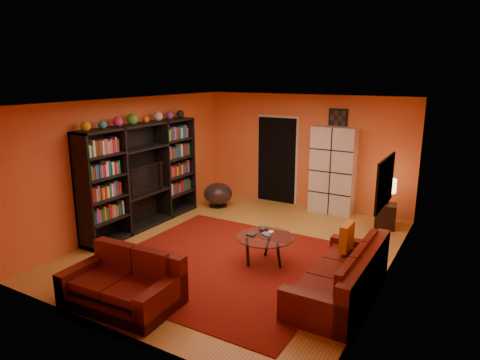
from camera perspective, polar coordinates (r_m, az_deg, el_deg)
The scene contains 20 objects.
floor at distance 7.82m, azimuth 0.04°, elevation -8.96°, with size 6.00×6.00×0.00m, color olive.
ceiling at distance 7.21m, azimuth 0.04°, elevation 10.41°, with size 6.00×6.00×0.00m, color white.
wall_back at distance 10.06m, azimuth 8.66°, elevation 3.83°, with size 6.00×6.00×0.00m, color orange.
wall_front at distance 5.15m, azimuth -17.06°, elevation -6.54°, with size 6.00×6.00×0.00m, color orange.
wall_left at distance 8.90m, azimuth -14.03°, elevation 2.24°, with size 6.00×6.00×0.00m, color orange.
wall_right at distance 6.56m, azimuth 19.29°, elevation -2.29°, with size 6.00×6.00×0.00m, color orange.
rug at distance 7.22m, azimuth -2.10°, elevation -10.95°, with size 3.60×3.60×0.01m, color #570E0A.
doorway at distance 10.35m, azimuth 4.92°, elevation 2.64°, with size 0.95×0.10×2.04m, color black.
wall_art_right at distance 6.21m, azimuth 18.78°, elevation -0.29°, with size 0.03×1.00×0.70m, color black.
wall_art_back at distance 9.69m, azimuth 12.94°, elevation 7.73°, with size 0.42×0.03×0.52m, color black.
entertainment_unit at distance 8.80m, azimuth -12.88°, elevation 0.51°, with size 0.45×3.00×2.10m, color black.
tv at distance 8.72m, azimuth -13.01°, elevation 0.12°, with size 0.13×1.02×0.59m, color black.
sofa at distance 6.31m, azimuth 13.85°, elevation -12.44°, with size 0.90×2.19×0.85m.
loveseat at distance 6.19m, azimuth -14.97°, elevation -13.07°, with size 1.58×0.99×0.85m.
throw_pillow at distance 6.78m, azimuth 14.05°, elevation -7.37°, with size 0.12×0.42×0.42m, color orange.
coffee_table at distance 7.03m, azimuth 3.34°, elevation -7.90°, with size 0.95×0.95×0.47m.
storage_cabinet at distance 9.70m, azimuth 12.30°, elevation 1.27°, with size 0.97×0.43×1.93m, color beige.
bowl_chair at distance 10.07m, azimuth -2.95°, elevation -1.87°, with size 0.68×0.68×0.55m.
side_table at distance 9.18m, azimuth 18.83°, elevation -4.55°, with size 0.40×0.40×0.50m, color black.
table_lamp at distance 9.00m, azimuth 19.14°, elevation -0.80°, with size 0.31×0.31×0.52m.
Camera 1 is at (3.61, -6.23, 3.06)m, focal length 32.00 mm.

